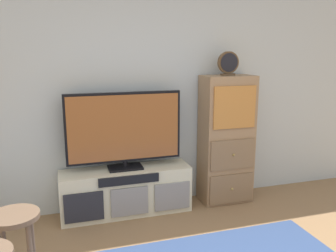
% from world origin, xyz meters
% --- Properties ---
extents(back_wall, '(6.40, 0.12, 2.70)m').
position_xyz_m(back_wall, '(0.00, 2.46, 1.35)').
color(back_wall, '#B2B7B2').
rests_on(back_wall, ground_plane).
extents(media_console, '(1.39, 0.38, 0.50)m').
position_xyz_m(media_console, '(-0.30, 2.19, 0.25)').
color(media_console, beige).
rests_on(media_console, ground_plane).
extents(television, '(1.21, 0.22, 0.82)m').
position_xyz_m(television, '(-0.30, 2.22, 0.94)').
color(television, black).
rests_on(television, media_console).
extents(side_cabinet, '(0.58, 0.38, 1.47)m').
position_xyz_m(side_cabinet, '(0.88, 2.20, 0.73)').
color(side_cabinet, '#93704C').
rests_on(side_cabinet, ground_plane).
extents(desk_clock, '(0.24, 0.08, 0.26)m').
position_xyz_m(desk_clock, '(0.86, 2.19, 1.60)').
color(desk_clock, '#4C3823').
rests_on(desk_clock, side_cabinet).
extents(bar_stool_far, '(0.34, 0.34, 0.67)m').
position_xyz_m(bar_stool_far, '(-1.27, 1.04, 0.50)').
color(bar_stool_far, brown).
rests_on(bar_stool_far, ground_plane).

